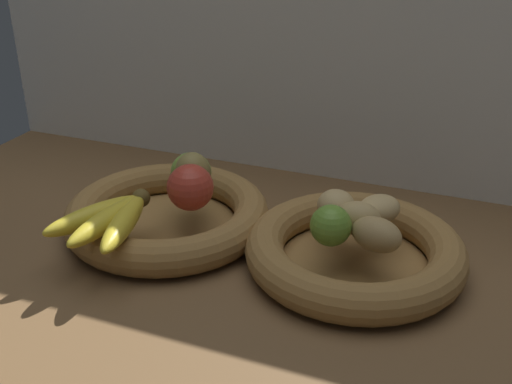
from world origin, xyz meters
TOP-DOWN VIEW (x-y plane):
  - ground_plane at (0.00, 0.00)cm, footprint 140.00×90.00cm
  - back_wall at (0.00, 30.00)cm, footprint 140.00×3.00cm
  - fruit_bowl_left at (-16.11, -1.79)cm, footprint 33.92×33.92cm
  - fruit_bowl_right at (15.64, -1.79)cm, footprint 32.99×32.99cm
  - apple_red_right at (-10.67, -3.44)cm, footprint 7.42×7.42cm
  - apple_green_back at (-13.42, 2.24)cm, footprint 6.83×6.83cm
  - pear_brown at (-12.78, 1.53)cm, footprint 7.93×8.01cm
  - banana_bunch_front at (-18.98, -13.67)cm, footprint 13.91×18.32cm
  - potato_small at (19.18, -5.33)cm, footprint 8.46×6.74cm
  - potato_oblong at (11.67, 1.30)cm, footprint 8.28×8.29cm
  - potato_back at (17.85, 3.07)cm, footprint 8.65×9.03cm
  - potato_large at (15.64, -1.79)cm, footprint 7.33×5.62cm
  - lime_near at (12.79, -6.08)cm, footprint 5.97×5.97cm

SIDE VIEW (x-z plane):
  - ground_plane at x=0.00cm, z-range -3.00..0.00cm
  - fruit_bowl_left at x=-16.11cm, z-range -0.18..5.62cm
  - fruit_bowl_right at x=15.64cm, z-range -0.18..5.62cm
  - banana_bunch_front at x=-18.98cm, z-range 5.80..9.11cm
  - potato_back at x=17.85cm, z-range 5.80..10.03cm
  - potato_oblong at x=11.67cm, z-range 5.80..10.63cm
  - potato_small at x=19.18cm, z-range 5.80..10.72cm
  - potato_large at x=15.64cm, z-range 5.80..10.90cm
  - lime_near at x=12.79cm, z-range 5.80..11.77cm
  - apple_green_back at x=-13.42cm, z-range 5.80..12.63cm
  - pear_brown at x=-12.78cm, z-range 5.80..13.08cm
  - apple_red_right at x=-10.67cm, z-range 5.80..13.22cm
  - back_wall at x=0.00cm, z-range 0.00..55.00cm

